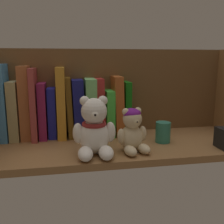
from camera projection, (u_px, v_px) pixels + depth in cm
name	position (u px, v px, depth cm)	size (l,w,h in cm)	color
shelf_board	(124.00, 146.00, 80.45)	(79.20, 29.21, 2.00)	olive
shelf_back_panel	(115.00, 94.00, 92.18)	(81.60, 1.20, 31.46)	brown
book_0	(5.00, 102.00, 82.93)	(2.27, 12.22, 24.58)	#438ACC
book_1	(15.00, 110.00, 84.00)	(2.98, 11.78, 19.07)	tan
book_2	(26.00, 103.00, 84.12)	(3.21, 10.42, 23.89)	#A55C33
book_3	(35.00, 103.00, 84.69)	(1.80, 14.73, 23.20)	#9E3C3C
book_4	(43.00, 110.00, 85.60)	(2.48, 11.79, 18.43)	maroon
book_5	(52.00, 112.00, 86.28)	(2.63, 9.26, 16.70)	#191E95
book_6	(61.00, 102.00, 86.14)	(2.81, 13.07, 23.47)	#C58627
book_7	(69.00, 107.00, 86.94)	(1.75, 11.29, 20.11)	brown
book_8	(78.00, 108.00, 87.53)	(3.59, 12.35, 19.40)	navy
book_9	(90.00, 107.00, 88.19)	(3.51, 14.90, 19.68)	#73C372
book_10	(100.00, 107.00, 88.79)	(2.65, 9.69, 19.60)	red
book_11	(108.00, 112.00, 89.72)	(2.73, 12.55, 15.59)	green
book_12	(117.00, 105.00, 89.80)	(2.85, 12.88, 20.33)	#AB5422
book_13	(125.00, 107.00, 90.48)	(2.10, 10.88, 18.44)	#136811
teddy_bear_larger	(94.00, 130.00, 69.48)	(11.82, 11.97, 16.27)	white
teddy_bear_smaller	(132.00, 131.00, 72.29)	(9.49, 9.80, 12.58)	beige
pillar_candle	(163.00, 132.00, 81.00)	(4.72, 4.72, 6.48)	#2D7A66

